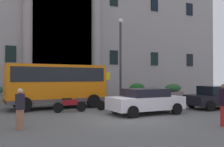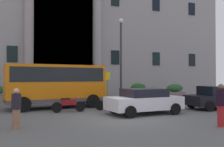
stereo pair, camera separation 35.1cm
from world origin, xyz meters
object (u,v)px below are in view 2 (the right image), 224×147
at_px(lamppost_plaza_centre, 121,53).
at_px(pedestrian_woman_dark_dress, 16,109).
at_px(motorcycle_near_kerb, 153,101).
at_px(pedestrian_man_crossing, 221,105).
at_px(bus_stop_sign, 107,84).
at_px(motorcycle_far_end, 111,103).
at_px(parked_estate_mid, 219,97).
at_px(scooter_by_planter, 68,104).
at_px(parked_compact_extra, 144,101).
at_px(hedge_planter_far_east, 138,91).
at_px(hedge_planter_east, 175,91).
at_px(hedge_planter_entrance_left, 46,93).
at_px(orange_minibus, 56,82).

bearing_deg(lamppost_plaza_centre, pedestrian_woman_dark_dress, -134.69).
distance_m(motorcycle_near_kerb, pedestrian_man_crossing, 6.46).
xyz_separation_m(bus_stop_sign, motorcycle_far_end, (-1.27, -3.95, -1.06)).
relative_size(parked_estate_mid, scooter_by_planter, 2.21).
relative_size(parked_compact_extra, motorcycle_near_kerb, 2.21).
height_order(hedge_planter_far_east, hedge_planter_east, hedge_planter_far_east).
bearing_deg(parked_compact_extra, scooter_by_planter, 145.47).
relative_size(parked_estate_mid, pedestrian_man_crossing, 2.48).
distance_m(hedge_planter_entrance_left, parked_estate_mid, 13.72).
distance_m(orange_minibus, parked_estate_mid, 10.73).
xyz_separation_m(parked_estate_mid, motorcycle_far_end, (-6.72, 2.01, -0.29)).
bearing_deg(hedge_planter_east, pedestrian_woman_dark_dress, -144.77).
relative_size(hedge_planter_entrance_left, lamppost_plaza_centre, 0.22).
bearing_deg(pedestrian_man_crossing, hedge_planter_east, -91.78).
distance_m(bus_stop_sign, parked_compact_extra, 6.19).
relative_size(motorcycle_near_kerb, pedestrian_woman_dark_dress, 1.19).
bearing_deg(orange_minibus, hedge_planter_far_east, 23.82).
height_order(hedge_planter_far_east, motorcycle_near_kerb, hedge_planter_far_east).
bearing_deg(bus_stop_sign, hedge_planter_far_east, 36.69).
distance_m(bus_stop_sign, hedge_planter_east, 9.33).
xyz_separation_m(hedge_planter_far_east, motorcycle_near_kerb, (-2.92, -7.47, -0.24)).
bearing_deg(hedge_planter_far_east, pedestrian_woman_dark_dress, -135.44).
bearing_deg(scooter_by_planter, hedge_planter_east, 29.29).
xyz_separation_m(hedge_planter_east, hedge_planter_entrance_left, (-12.98, 0.58, 0.08)).
distance_m(motorcycle_far_end, motorcycle_near_kerb, 2.91).
bearing_deg(motorcycle_near_kerb, lamppost_plaza_centre, 95.19).
relative_size(motorcycle_far_end, pedestrian_woman_dark_dress, 1.27).
height_order(bus_stop_sign, lamppost_plaza_centre, lamppost_plaza_centre).
xyz_separation_m(hedge_planter_far_east, motorcycle_far_end, (-5.83, -7.35, -0.24)).
bearing_deg(motorcycle_near_kerb, hedge_planter_east, 47.69).
bearing_deg(bus_stop_sign, motorcycle_near_kerb, -68.07).
distance_m(motorcycle_near_kerb, lamppost_plaza_centre, 5.83).
height_order(bus_stop_sign, hedge_planter_far_east, bus_stop_sign).
height_order(hedge_planter_far_east, pedestrian_woman_dark_dress, pedestrian_woman_dark_dress).
xyz_separation_m(orange_minibus, pedestrian_man_crossing, (5.25, -8.95, -0.80)).
distance_m(hedge_planter_east, pedestrian_man_crossing, 15.70).
xyz_separation_m(hedge_planter_entrance_left, parked_compact_extra, (4.06, -9.88, 0.01)).
height_order(hedge_planter_east, hedge_planter_entrance_left, hedge_planter_entrance_left).
bearing_deg(hedge_planter_entrance_left, parked_compact_extra, -67.65).
bearing_deg(motorcycle_far_end, parked_compact_extra, -50.17).
relative_size(parked_estate_mid, parked_compact_extra, 1.04).
distance_m(orange_minibus, motorcycle_near_kerb, 6.56).
relative_size(hedge_planter_east, pedestrian_woman_dark_dress, 1.26).
bearing_deg(pedestrian_man_crossing, scooter_by_planter, -25.65).
relative_size(hedge_planter_far_east, lamppost_plaza_centre, 0.25).
xyz_separation_m(parked_estate_mid, lamppost_plaza_centre, (-4.06, 6.44, 3.33)).
xyz_separation_m(orange_minibus, parked_compact_extra, (4.09, -4.61, -0.96)).
bearing_deg(motorcycle_near_kerb, pedestrian_man_crossing, -93.87).
height_order(hedge_planter_east, motorcycle_near_kerb, hedge_planter_east).
relative_size(hedge_planter_far_east, scooter_by_planter, 0.88).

